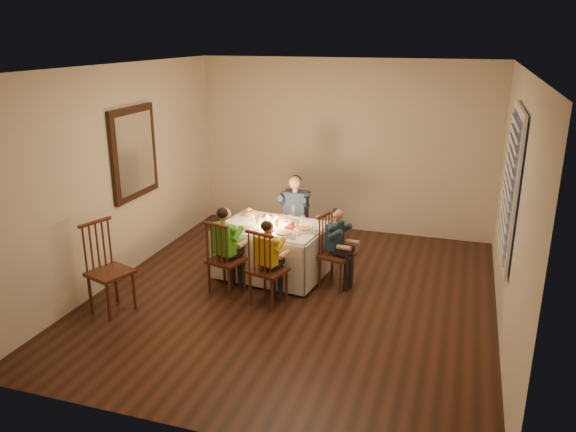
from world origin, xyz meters
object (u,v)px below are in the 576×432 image
(chair_near_left, at_px, (227,291))
(serving_bowl, at_px, (249,214))
(chair_extra, at_px, (114,310))
(chair_adult, at_px, (295,255))
(adult, at_px, (295,255))
(child_teal, at_px, (336,286))
(chair_end, at_px, (336,286))
(child_yellow, at_px, (269,303))
(dining_table, at_px, (272,240))
(chair_near_right, at_px, (269,303))
(child_green, at_px, (227,291))

(chair_near_left, distance_m, serving_bowl, 1.15)
(chair_extra, bearing_deg, chair_adult, -15.01)
(adult, xyz_separation_m, child_teal, (0.77, -0.78, 0.00))
(chair_end, xyz_separation_m, child_yellow, (-0.63, -0.68, 0.00))
(chair_end, bearing_deg, serving_bowl, 90.07)
(serving_bowl, bearing_deg, chair_adult, 40.57)
(dining_table, xyz_separation_m, chair_end, (0.84, -0.07, -0.47))
(chair_end, bearing_deg, chair_near_left, 130.73)
(dining_table, xyz_separation_m, adult, (0.08, 0.71, -0.47))
(dining_table, relative_size, chair_near_left, 1.53)
(serving_bowl, bearing_deg, child_yellow, -58.60)
(chair_near_right, height_order, child_yellow, child_yellow)
(child_teal, bearing_deg, chair_extra, 137.70)
(chair_end, distance_m, child_teal, 0.00)
(chair_near_right, xyz_separation_m, child_yellow, (0.00, 0.00, 0.00))
(child_green, distance_m, serving_bowl, 1.15)
(chair_extra, height_order, child_yellow, chair_extra)
(chair_extra, height_order, child_green, child_green)
(chair_end, distance_m, child_yellow, 0.93)
(adult, xyz_separation_m, child_yellow, (0.14, -1.46, 0.00))
(chair_adult, height_order, serving_bowl, serving_bowl)
(dining_table, height_order, child_teal, dining_table)
(chair_adult, xyz_separation_m, chair_end, (0.77, -0.78, 0.00))
(chair_adult, relative_size, serving_bowl, 4.63)
(chair_adult, bearing_deg, chair_near_left, -108.24)
(child_green, xyz_separation_m, child_teal, (1.20, 0.56, 0.00))
(chair_near_right, xyz_separation_m, child_teal, (0.63, 0.68, 0.00))
(chair_end, bearing_deg, chair_adult, 60.41)
(chair_adult, height_order, chair_near_left, same)
(adult, bearing_deg, serving_bowl, -139.83)
(adult, bearing_deg, chair_adult, 0.00)
(chair_adult, bearing_deg, chair_extra, -124.20)
(chair_extra, bearing_deg, child_teal, -39.33)
(chair_near_right, bearing_deg, chair_end, -116.95)
(chair_near_left, bearing_deg, chair_extra, 53.73)
(chair_adult, xyz_separation_m, child_green, (-0.43, -1.33, 0.00))
(dining_table, bearing_deg, child_yellow, -67.26)
(chair_near_left, bearing_deg, chair_near_right, -177.94)
(chair_end, height_order, child_yellow, child_yellow)
(chair_extra, bearing_deg, chair_end, -39.33)
(serving_bowl, bearing_deg, child_green, -85.95)
(chair_adult, bearing_deg, child_yellow, -84.89)
(adult, relative_size, serving_bowl, 5.80)
(chair_adult, bearing_deg, serving_bowl, -139.83)
(chair_near_right, relative_size, chair_end, 1.00)
(dining_table, relative_size, child_teal, 1.41)
(chair_adult, xyz_separation_m, chair_extra, (-1.44, -2.15, 0.00))
(chair_adult, bearing_deg, adult, 0.00)
(child_green, bearing_deg, adult, -93.06)
(chair_end, xyz_separation_m, chair_extra, (-2.21, -1.37, 0.00))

